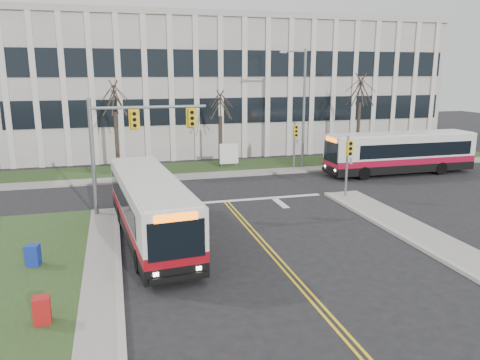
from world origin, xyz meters
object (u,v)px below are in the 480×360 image
at_px(bus_cross, 400,154).
at_px(newspaper_box_red, 42,312).
at_px(directory_sign, 229,154).
at_px(newspaper_box_blue, 33,256).
at_px(bus_main, 150,209).
at_px(streetlight, 302,102).

xyz_separation_m(bus_cross, newspaper_box_red, (-22.95, -16.23, -1.04)).
relative_size(directory_sign, newspaper_box_blue, 2.11).
bearing_deg(bus_main, streetlight, 41.11).
distance_m(streetlight, newspaper_box_blue, 23.82).
bearing_deg(bus_cross, streetlight, -121.96).
relative_size(directory_sign, bus_cross, 0.18).
bearing_deg(directory_sign, bus_cross, -23.69).
height_order(bus_cross, newspaper_box_red, bus_cross).
xyz_separation_m(bus_main, bus_cross, (19.16, 9.48, 0.07)).
relative_size(bus_main, bus_cross, 0.95).
distance_m(bus_main, newspaper_box_blue, 5.22).
relative_size(bus_main, newspaper_box_red, 11.37).
relative_size(newspaper_box_blue, newspaper_box_red, 1.00).
bearing_deg(bus_main, newspaper_box_red, -124.47).
distance_m(bus_main, newspaper_box_red, 7.79).
distance_m(streetlight, newspaper_box_red, 26.52).
bearing_deg(newspaper_box_red, bus_cross, 31.05).
distance_m(directory_sign, bus_cross, 12.98).
bearing_deg(newspaper_box_blue, directory_sign, 65.23).
height_order(directory_sign, newspaper_box_red, directory_sign).
bearing_deg(newspaper_box_blue, newspaper_box_red, -67.94).
distance_m(directory_sign, newspaper_box_red, 24.14).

